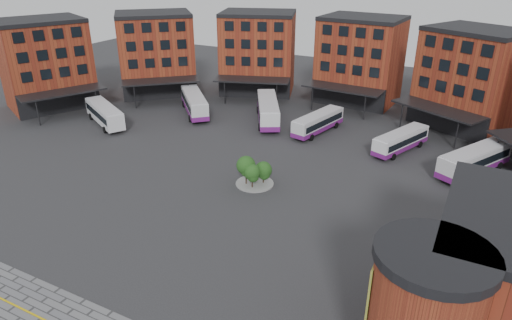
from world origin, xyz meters
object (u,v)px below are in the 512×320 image
at_px(bus_a, 104,113).
at_px(tree_island, 254,171).
at_px(bus_b, 194,103).
at_px(bus_e, 401,141).
at_px(bus_d, 318,122).
at_px(bus_f, 474,160).
at_px(bus_c, 268,110).

bearing_deg(bus_a, tree_island, -75.41).
xyz_separation_m(bus_b, bus_e, (33.25, -0.21, -0.31)).
relative_size(tree_island, bus_a, 0.40).
bearing_deg(bus_b, bus_e, -43.57).
height_order(bus_d, bus_f, bus_f).
bearing_deg(bus_a, bus_f, -53.19).
relative_size(tree_island, bus_f, 0.39).
bearing_deg(tree_island, bus_a, 166.27).
height_order(tree_island, bus_d, tree_island).
height_order(tree_island, bus_f, tree_island).
distance_m(tree_island, bus_d, 19.19).
distance_m(bus_c, bus_e, 20.96).
distance_m(tree_island, bus_f, 26.63).
height_order(tree_island, bus_b, tree_island).
bearing_deg(bus_a, bus_b, -12.58).
height_order(bus_a, bus_b, bus_b).
bearing_deg(bus_d, bus_f, 2.13).
relative_size(tree_island, bus_b, 0.41).
bearing_deg(bus_d, tree_island, -78.62).
distance_m(bus_b, bus_d, 21.07).
bearing_deg(bus_f, bus_d, -162.49).
bearing_deg(bus_c, tree_island, -97.32).
bearing_deg(bus_c, bus_d, -34.54).
xyz_separation_m(tree_island, bus_b, (-20.40, 17.95, -0.03)).
relative_size(bus_a, bus_e, 1.09).
bearing_deg(bus_d, bus_c, -172.19).
relative_size(bus_a, bus_f, 0.98).
bearing_deg(bus_a, bus_c, -31.22).
relative_size(bus_e, bus_f, 0.90).
bearing_deg(bus_f, bus_c, -160.88).
bearing_deg(tree_island, bus_f, 34.20).
distance_m(tree_island, bus_b, 27.18).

